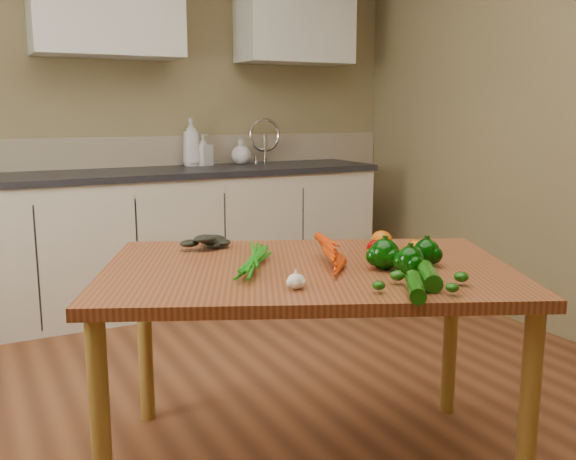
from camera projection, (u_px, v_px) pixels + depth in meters
The scene contains 18 objects.
room at pixel (275, 119), 2.20m from camera, with size 4.04×5.04×2.64m.
counter_run at pixel (170, 237), 4.20m from camera, with size 2.84×0.64×1.14m.
upper_cabinets at pixel (201, 5), 4.17m from camera, with size 2.15×0.35×0.70m.
table at pixel (308, 289), 2.23m from camera, with size 1.64×1.39×0.75m.
soap_bottle_a at pixel (191, 142), 4.34m from camera, with size 0.13×0.13×0.33m, color silver.
soap_bottle_b at pixel (203, 150), 4.38m from camera, with size 0.10×0.10×0.21m, color silver.
soap_bottle_c at pixel (241, 151), 4.51m from camera, with size 0.14×0.14×0.18m, color silver.
carrot_bunch at pixel (306, 257), 2.20m from camera, with size 0.26×0.20×0.07m, color red, non-canonical shape.
leafy_greens at pixel (206, 236), 2.48m from camera, with size 0.20×0.18×0.10m, color black, non-canonical shape.
garlic_bulb at pixel (296, 281), 1.93m from camera, with size 0.06×0.06×0.05m, color white.
pepper_a at pixel (385, 254), 2.16m from camera, with size 0.10×0.10×0.10m, color #043202.
pepper_b at pixel (426, 252), 2.21m from camera, with size 0.09×0.09×0.09m, color #043202.
pepper_c at pixel (410, 261), 2.10m from camera, with size 0.09×0.09×0.09m, color #043202.
tomato_a at pixel (376, 249), 2.33m from camera, with size 0.07×0.07×0.07m, color #8E0302.
tomato_b at pixel (382, 240), 2.46m from camera, with size 0.08×0.08×0.08m, color #CA5505.
tomato_c at pixel (416, 247), 2.37m from camera, with size 0.07×0.07×0.06m, color #CA5505.
zucchini_a at pixel (429, 276), 1.97m from camera, with size 0.06×0.06×0.19m, color #0E4107.
zucchini_b at pixel (415, 287), 1.87m from camera, with size 0.05×0.05×0.21m, color #0E4107.
Camera 1 is at (-0.97, -1.83, 1.28)m, focal length 40.00 mm.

